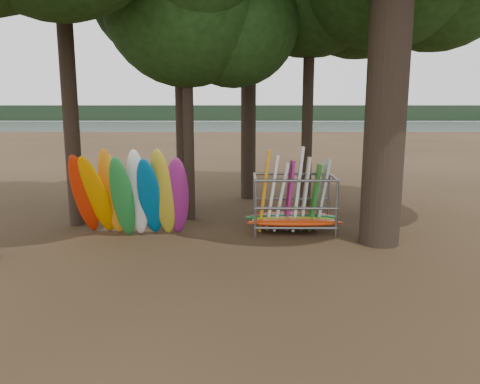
{
  "coord_description": "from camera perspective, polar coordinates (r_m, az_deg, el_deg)",
  "views": [
    {
      "loc": [
        0.04,
        -13.49,
        4.22
      ],
      "look_at": [
        -0.05,
        1.5,
        1.4
      ],
      "focal_mm": 35.0,
      "sensor_mm": 36.0,
      "label": 1
    }
  ],
  "objects": [
    {
      "name": "kayak_row",
      "position": [
        15.14,
        -13.09,
        -0.38
      ],
      "size": [
        3.76,
        2.08,
        3.05
      ],
      "color": "red",
      "rests_on": "ground"
    },
    {
      "name": "ground",
      "position": [
        14.13,
        0.17,
        -6.72
      ],
      "size": [
        120.0,
        120.0,
        0.0
      ],
      "primitive_type": "plane",
      "color": "#47331E",
      "rests_on": "ground"
    },
    {
      "name": "oak_5",
      "position": [
        17.46,
        -6.6,
        21.96
      ],
      "size": [
        6.65,
        6.65,
        10.57
      ],
      "color": "black",
      "rests_on": "ground"
    },
    {
      "name": "far_shore",
      "position": [
        123.51,
        0.33,
        9.61
      ],
      "size": [
        160.0,
        4.0,
        4.0
      ],
      "primitive_type": "cube",
      "color": "black",
      "rests_on": "ground"
    },
    {
      "name": "lake",
      "position": [
        73.61,
        0.32,
        7.36
      ],
      "size": [
        160.0,
        160.0,
        0.0
      ],
      "primitive_type": "plane",
      "color": "gray",
      "rests_on": "ground"
    },
    {
      "name": "storage_rack",
      "position": [
        15.77,
        6.54,
        -1.57
      ],
      "size": [
        3.23,
        1.56,
        2.87
      ],
      "color": "slate",
      "rests_on": "ground"
    }
  ]
}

